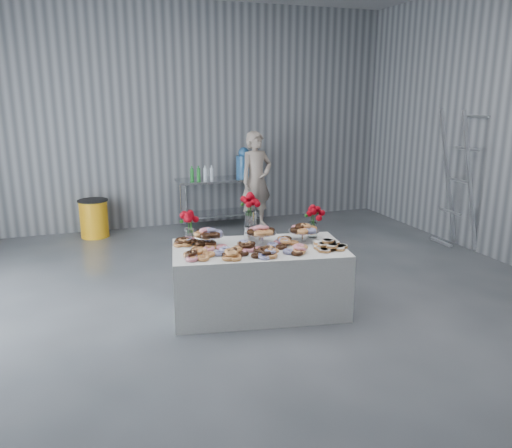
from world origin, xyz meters
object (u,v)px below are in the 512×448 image
at_px(display_table, 259,279).
at_px(person, 256,180).
at_px(prep_table, 218,194).
at_px(trash_barrel, 94,218).
at_px(water_jug, 244,164).
at_px(stepladder, 458,181).

distance_m(display_table, person, 3.70).
bearing_deg(prep_table, person, -25.72).
bearing_deg(person, trash_barrel, 158.80).
relative_size(water_jug, trash_barrel, 0.85).
bearing_deg(stepladder, person, 138.09).
distance_m(prep_table, trash_barrel, 2.23).
distance_m(display_table, stepladder, 3.96).
bearing_deg(stepladder, water_jug, 136.00).
height_order(water_jug, trash_barrel, water_jug).
relative_size(display_table, prep_table, 1.27).
distance_m(water_jug, stepladder, 3.72).
xyz_separation_m(display_table, trash_barrel, (-1.68, 3.78, -0.05)).
distance_m(water_jug, trash_barrel, 2.84).
relative_size(trash_barrel, stepladder, 0.30).
xyz_separation_m(trash_barrel, stepladder, (5.39, -2.58, 0.77)).
height_order(display_table, stepladder, stepladder).
distance_m(water_jug, person, 0.43).
bearing_deg(water_jug, stepladder, -44.00).
bearing_deg(display_table, stepladder, 17.93).
xyz_separation_m(water_jug, stepladder, (2.67, -2.58, -0.05)).
height_order(water_jug, person, person).
relative_size(prep_table, stepladder, 0.68).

